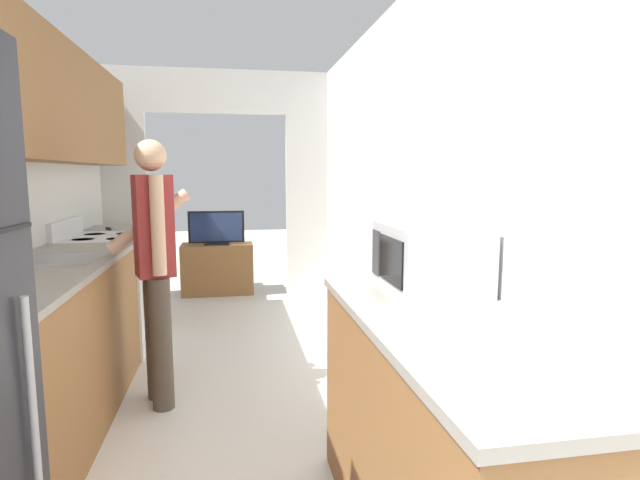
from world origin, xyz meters
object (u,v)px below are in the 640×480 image
Objects in this scene: range_oven at (109,292)px; television at (216,228)px; person at (155,266)px; knife at (110,228)px; tv_cabinet at (218,268)px; microwave at (429,257)px.

television is (0.82, 1.75, 0.32)m from range_oven.
range_oven is 1.28m from person.
knife is at bearing 2.88° from person.
range_oven is 1.96m from television.
person is at bearing -95.62° from tv_cabinet.
person is 2.51× the size of television.
microwave is 4.08m from television.
television is (0.00, -0.04, 0.49)m from tv_cabinet.
range_oven is at bearing 130.00° from microwave.
tv_cabinet is at bearing 29.10° from knife.
range_oven is at bearing -105.92° from knife.
knife is at bearing 125.21° from microwave.
tv_cabinet is (0.28, 2.89, -0.57)m from person.
microwave is at bearing -75.56° from television.
knife is (-0.91, -1.22, 0.15)m from television.
knife is at bearing -126.72° from television.
microwave reaches higher than tv_cabinet.
person is 2.86m from television.
range_oven is 1.98m from tv_cabinet.
television is at bearing 28.17° from knife.
tv_cabinet is (0.82, 1.79, -0.17)m from range_oven.
knife is (-1.92, 2.72, -0.13)m from microwave.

